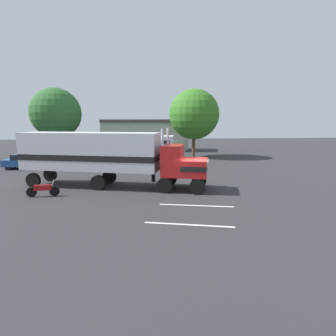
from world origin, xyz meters
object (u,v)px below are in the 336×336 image
at_px(person_bystander, 153,171).
at_px(parked_car, 26,161).
at_px(tree_left, 194,114).
at_px(parked_bus, 125,148).
at_px(semi_truck, 104,154).
at_px(motorcycle, 43,189).
at_px(tree_center, 56,113).

bearing_deg(person_bystander, parked_car, 149.48).
bearing_deg(tree_left, parked_bus, -143.36).
xyz_separation_m(semi_truck, parked_bus, (0.93, 9.99, -0.46)).
distance_m(semi_truck, person_bystander, 4.30).
bearing_deg(parked_bus, parked_car, -175.31).
bearing_deg(person_bystander, tree_left, 67.61).
distance_m(person_bystander, motorcycle, 8.45).
bearing_deg(tree_center, person_bystander, -53.28).
bearing_deg(parked_car, motorcycle, -63.87).
bearing_deg(tree_left, person_bystander, -112.39).
relative_size(semi_truck, person_bystander, 8.78).
height_order(semi_truck, tree_left, tree_left).
relative_size(parked_car, motorcycle, 2.09).
bearing_deg(semi_truck, motorcycle, -147.40).
relative_size(person_bystander, parked_bus, 0.14).
relative_size(semi_truck, tree_left, 1.52).
xyz_separation_m(person_bystander, parked_car, (-13.23, 7.80, -0.09)).
distance_m(tree_left, tree_center, 18.78).
distance_m(motorcycle, tree_center, 21.64).
xyz_separation_m(semi_truck, person_bystander, (3.75, 1.33, -1.63)).
distance_m(person_bystander, tree_left, 17.50).
bearing_deg(parked_bus, person_bystander, -71.98).
relative_size(person_bystander, motorcycle, 0.77).
height_order(motorcycle, tree_center, tree_center).
relative_size(parked_car, tree_left, 0.47).
distance_m(parked_bus, tree_left, 12.10).
bearing_deg(parked_bus, motorcycle, -110.89).
bearing_deg(parked_car, tree_center, 84.38).
relative_size(semi_truck, parked_bus, 1.27).
xyz_separation_m(parked_car, tree_left, (19.62, 7.70, 5.12)).
xyz_separation_m(parked_bus, motorcycle, (-4.74, -12.42, -1.58)).
xyz_separation_m(parked_bus, tree_left, (9.20, 6.84, 3.86)).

